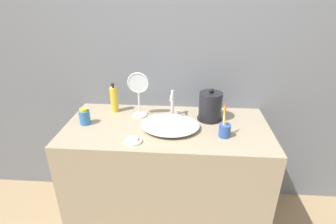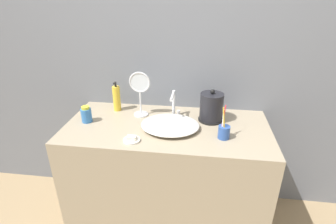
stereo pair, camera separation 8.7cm
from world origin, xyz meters
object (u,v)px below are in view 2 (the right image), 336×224
faucet (174,102)px  shampoo_bottle (86,115)px  electric_kettle (211,108)px  toothbrush_cup (224,132)px  lotion_bottle (117,98)px  vanity_mirror (140,91)px

faucet → shampoo_bottle: faucet is taller
electric_kettle → toothbrush_cup: (0.07, -0.23, -0.05)m
lotion_bottle → shampoo_bottle: bearing=-125.3°
lotion_bottle → electric_kettle: bearing=-6.3°
faucet → toothbrush_cup: bearing=-37.0°
vanity_mirror → shampoo_bottle: bearing=-156.1°
faucet → vanity_mirror: vanity_mirror is taller
shampoo_bottle → electric_kettle: bearing=9.1°
toothbrush_cup → lotion_bottle: lotion_bottle is taller
faucet → toothbrush_cup: size_ratio=0.90×
faucet → lotion_bottle: size_ratio=0.85×
shampoo_bottle → faucet: bearing=14.7°
toothbrush_cup → shampoo_bottle: (-0.90, 0.10, 0.01)m
electric_kettle → vanity_mirror: 0.50m
lotion_bottle → faucet: bearing=-7.6°
vanity_mirror → faucet: bearing=0.3°
faucet → shampoo_bottle: bearing=-165.3°
electric_kettle → lotion_bottle: bearing=173.7°
toothbrush_cup → lotion_bottle: size_ratio=0.95×
electric_kettle → toothbrush_cup: 0.25m
toothbrush_cup → vanity_mirror: bearing=156.4°
vanity_mirror → lotion_bottle: bearing=163.1°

